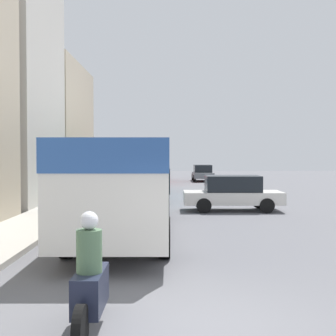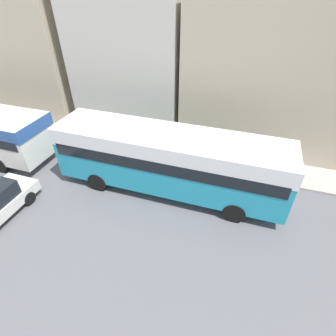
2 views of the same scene
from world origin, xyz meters
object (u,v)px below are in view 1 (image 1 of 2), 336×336
object	(u,v)px
bus_following	(139,161)
pedestrian_near_curb	(86,179)
car_far_curb	(201,173)
bus_third_in_line	(150,161)
motorcycle_behind_lead	(88,284)
bus_lead	(126,175)
car_crossing	(231,193)

from	to	relation	value
bus_following	pedestrian_near_curb	distance (m)	3.57
car_far_curb	pedestrian_near_curb	xyz separation A→B (m)	(-7.99, -13.93, 0.20)
bus_third_in_line	pedestrian_near_curb	world-z (taller)	bus_third_in_line
bus_third_in_line	car_far_curb	world-z (taller)	bus_third_in_line
bus_third_in_line	motorcycle_behind_lead	world-z (taller)	bus_third_in_line
bus_following	car_far_curb	size ratio (longest dim) A/B	2.55
pedestrian_near_curb	car_far_curb	bearing A→B (deg)	60.15
bus_following	bus_third_in_line	bearing A→B (deg)	89.24
bus_lead	car_crossing	size ratio (longest dim) A/B	2.59
bus_lead	pedestrian_near_curb	bearing A→B (deg)	104.76
car_far_curb	pedestrian_near_curb	world-z (taller)	pedestrian_near_curb
bus_following	pedestrian_near_curb	xyz separation A→B (m)	(-3.27, 0.92, -1.09)
bus_following	car_crossing	distance (m)	8.26
pedestrian_near_curb	bus_following	bearing A→B (deg)	-15.69
bus_third_in_line	car_far_curb	distance (m)	4.73
motorcycle_behind_lead	car_far_curb	world-z (taller)	motorcycle_behind_lead
bus_lead	car_crossing	world-z (taller)	bus_lead
bus_following	car_far_curb	distance (m)	15.63
bus_third_in_line	pedestrian_near_curb	xyz separation A→B (m)	(-3.45, -13.10, -0.86)
motorcycle_behind_lead	pedestrian_near_curb	bearing A→B (deg)	99.81
car_crossing	bus_lead	bearing A→B (deg)	-35.02
pedestrian_near_curb	bus_lead	bearing A→B (deg)	-75.24
motorcycle_behind_lead	car_far_curb	xyz separation A→B (m)	(4.23, 35.67, 0.09)
bus_following	bus_third_in_line	xyz separation A→B (m)	(0.18, 14.02, -0.22)
car_crossing	car_far_curb	size ratio (longest dim) A/B	1.00
motorcycle_behind_lead	car_crossing	world-z (taller)	motorcycle_behind_lead
bus_third_in_line	pedestrian_near_curb	bearing A→B (deg)	-104.77
bus_lead	bus_third_in_line	world-z (taller)	bus_lead
bus_following	motorcycle_behind_lead	distance (m)	20.87
motorcycle_behind_lead	pedestrian_near_curb	distance (m)	22.06
bus_following	pedestrian_near_curb	world-z (taller)	bus_following
bus_following	bus_third_in_line	distance (m)	14.03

